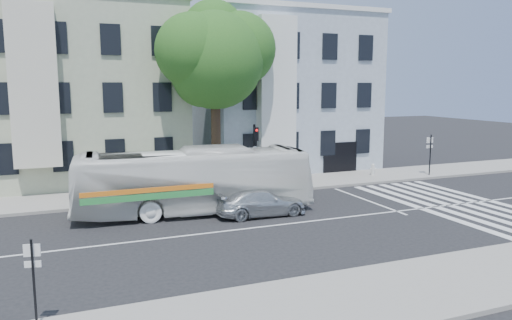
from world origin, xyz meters
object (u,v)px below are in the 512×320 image
sedan (261,202)px  traffic_signal (255,148)px  bus (194,181)px  fire_hydrant (373,169)px  near_sign_pole (33,270)px

sedan → traffic_signal: traffic_signal is taller
bus → sedan: bearing=-115.6°
sedan → traffic_signal: size_ratio=1.13×
traffic_signal → fire_hydrant: traffic_signal is taller
bus → sedan: size_ratio=2.60×
bus → fire_hydrant: (13.54, 4.66, -1.04)m
traffic_signal → sedan: bearing=-108.0°
fire_hydrant → near_sign_pole: size_ratio=0.34×
sedan → fire_hydrant: size_ratio=5.70×
traffic_signal → near_sign_pole: (-11.47, -13.66, -0.90)m
fire_hydrant → near_sign_pole: (-20.29, -14.44, 1.05)m
traffic_signal → near_sign_pole: 17.86m
near_sign_pole → bus: bearing=68.9°
sedan → traffic_signal: (1.95, 5.52, 1.85)m
sedan → fire_hydrant: sedan is taller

